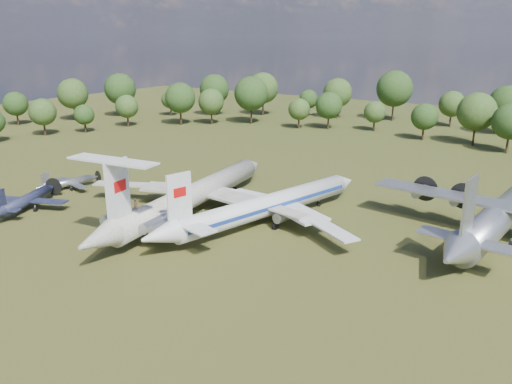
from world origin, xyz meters
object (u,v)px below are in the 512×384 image
Objects in this scene: il62_airliner at (194,199)px; person_on_il62 at (135,204)px; small_prop_west at (27,203)px; small_prop_northwest at (69,184)px; tu104_jet at (268,209)px; an12_transport at (495,224)px.

il62_airliner is 13.78m from person_on_il62.
small_prop_northwest is (-4.19, 10.88, -0.33)m from small_prop_west.
small_prop_northwest is at bearing 177.69° from il62_airliner.
small_prop_west is 1.35× the size of small_prop_northwest.
an12_transport is at bearing 34.93° from tu104_jet.
small_prop_northwest is 31.14m from person_on_il62.
tu104_jet is 38.09m from small_prop_west.
tu104_jet is 1.14× the size of an12_transport.
small_prop_northwest is (-67.18, -16.32, -1.58)m from an12_transport.
small_prop_west is 10.39× the size of person_on_il62.
person_on_il62 is at bearing -90.00° from il62_airliner.
il62_airliner is at bearing 16.31° from small_prop_northwest.
person_on_il62 is (-38.36, -27.14, 3.10)m from an12_transport.
an12_transport is 23.03× the size of person_on_il62.
il62_airliner is 26.52m from small_prop_west.
tu104_jet reaches higher than small_prop_west.
an12_transport is at bearing -158.63° from person_on_il62.
il62_airliner is 1.12× the size of tu104_jet.
il62_airliner reaches higher than small_prop_northwest.
il62_airliner is 42.44m from an12_transport.
il62_airliner is 2.83× the size of small_prop_west.
person_on_il62 reaches higher than small_prop_west.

